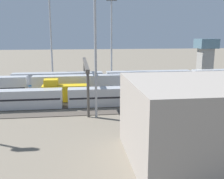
{
  "coord_description": "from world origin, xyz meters",
  "views": [
    {
      "loc": [
        6.57,
        58.59,
        15.03
      ],
      "look_at": [
        -1.02,
        0.34,
        2.5
      ],
      "focal_mm": 42.25,
      "sensor_mm": 36.0,
      "label": 1
    }
  ],
  "objects_px": {
    "control_tower": "(205,56)",
    "light_mast_2": "(111,30)",
    "light_mast_0": "(50,14)",
    "train_on_track_2": "(64,92)",
    "train_on_track_0": "(149,80)",
    "light_mast_3": "(95,28)",
    "train_on_track_1": "(81,85)",
    "train_on_track_3": "(65,98)",
    "signal_gantry": "(86,68)"
  },
  "relations": [
    {
      "from": "train_on_track_2",
      "to": "signal_gantry",
      "type": "height_order",
      "value": "signal_gantry"
    },
    {
      "from": "train_on_track_3",
      "to": "light_mast_2",
      "type": "xyz_separation_m",
      "value": [
        -12.02,
        -18.41,
        13.96
      ]
    },
    {
      "from": "train_on_track_1",
      "to": "light_mast_3",
      "type": "distance_m",
      "value": 22.15
    },
    {
      "from": "light_mast_3",
      "to": "train_on_track_1",
      "type": "bearing_deg",
      "value": -81.98
    },
    {
      "from": "train_on_track_3",
      "to": "train_on_track_1",
      "type": "distance_m",
      "value": 10.58
    },
    {
      "from": "train_on_track_1",
      "to": "light_mast_2",
      "type": "distance_m",
      "value": 17.99
    },
    {
      "from": "light_mast_2",
      "to": "light_mast_3",
      "type": "bearing_deg",
      "value": 76.68
    },
    {
      "from": "train_on_track_0",
      "to": "light_mast_0",
      "type": "relative_size",
      "value": 2.22
    },
    {
      "from": "train_on_track_2",
      "to": "light_mast_3",
      "type": "xyz_separation_m",
      "value": [
        -6.4,
        12.51,
        13.78
      ]
    },
    {
      "from": "train_on_track_3",
      "to": "light_mast_0",
      "type": "distance_m",
      "value": 26.32
    },
    {
      "from": "train_on_track_2",
      "to": "light_mast_2",
      "type": "relative_size",
      "value": 0.4
    },
    {
      "from": "light_mast_0",
      "to": "light_mast_2",
      "type": "relative_size",
      "value": 1.3
    },
    {
      "from": "train_on_track_1",
      "to": "light_mast_2",
      "type": "bearing_deg",
      "value": -135.64
    },
    {
      "from": "light_mast_2",
      "to": "light_mast_0",
      "type": "bearing_deg",
      "value": -1.2
    },
    {
      "from": "train_on_track_3",
      "to": "control_tower",
      "type": "xyz_separation_m",
      "value": [
        -43.67,
        -26.98,
        5.82
      ]
    },
    {
      "from": "train_on_track_3",
      "to": "light_mast_2",
      "type": "bearing_deg",
      "value": -123.14
    },
    {
      "from": "train_on_track_2",
      "to": "train_on_track_3",
      "type": "relative_size",
      "value": 0.1
    },
    {
      "from": "train_on_track_1",
      "to": "light_mast_0",
      "type": "relative_size",
      "value": 2.22
    },
    {
      "from": "light_mast_0",
      "to": "train_on_track_1",
      "type": "bearing_deg",
      "value": 130.53
    },
    {
      "from": "train_on_track_0",
      "to": "signal_gantry",
      "type": "xyz_separation_m",
      "value": [
        17.31,
        10.0,
        4.83
      ]
    },
    {
      "from": "light_mast_0",
      "to": "light_mast_3",
      "type": "xyz_separation_m",
      "value": [
        -9.95,
        26.26,
        -4.09
      ]
    },
    {
      "from": "light_mast_0",
      "to": "control_tower",
      "type": "distance_m",
      "value": 49.96
    },
    {
      "from": "light_mast_0",
      "to": "light_mast_3",
      "type": "bearing_deg",
      "value": 110.75
    },
    {
      "from": "train_on_track_2",
      "to": "control_tower",
      "type": "relative_size",
      "value": 0.75
    },
    {
      "from": "train_on_track_3",
      "to": "control_tower",
      "type": "relative_size",
      "value": 7.14
    },
    {
      "from": "train_on_track_3",
      "to": "light_mast_3",
      "type": "relative_size",
      "value": 3.88
    },
    {
      "from": "light_mast_2",
      "to": "train_on_track_1",
      "type": "bearing_deg",
      "value": 44.36
    },
    {
      "from": "train_on_track_2",
      "to": "train_on_track_0",
      "type": "height_order",
      "value": "same"
    },
    {
      "from": "train_on_track_2",
      "to": "light_mast_0",
      "type": "xyz_separation_m",
      "value": [
        3.55,
        -13.75,
        17.88
      ]
    },
    {
      "from": "control_tower",
      "to": "train_on_track_1",
      "type": "bearing_deg",
      "value": 22.87
    },
    {
      "from": "light_mast_0",
      "to": "control_tower",
      "type": "bearing_deg",
      "value": -170.23
    },
    {
      "from": "train_on_track_3",
      "to": "train_on_track_1",
      "type": "relative_size",
      "value": 1.34
    },
    {
      "from": "light_mast_0",
      "to": "signal_gantry",
      "type": "xyz_separation_m",
      "value": [
        -8.55,
        13.75,
        -12.61
      ]
    },
    {
      "from": "train_on_track_2",
      "to": "train_on_track_1",
      "type": "relative_size",
      "value": 0.14
    },
    {
      "from": "train_on_track_0",
      "to": "control_tower",
      "type": "bearing_deg",
      "value": -151.31
    },
    {
      "from": "light_mast_0",
      "to": "signal_gantry",
      "type": "distance_m",
      "value": 20.52
    },
    {
      "from": "train_on_track_1",
      "to": "light_mast_2",
      "type": "xyz_separation_m",
      "value": [
        -8.61,
        -8.41,
        13.37
      ]
    },
    {
      "from": "train_on_track_3",
      "to": "light_mast_0",
      "type": "bearing_deg",
      "value": -77.77
    },
    {
      "from": "train_on_track_0",
      "to": "light_mast_2",
      "type": "xyz_separation_m",
      "value": [
        9.77,
        -3.41,
        13.38
      ]
    },
    {
      "from": "train_on_track_0",
      "to": "light_mast_3",
      "type": "height_order",
      "value": "light_mast_3"
    },
    {
      "from": "train_on_track_0",
      "to": "light_mast_2",
      "type": "height_order",
      "value": "light_mast_2"
    },
    {
      "from": "light_mast_3",
      "to": "signal_gantry",
      "type": "bearing_deg",
      "value": -83.6
    },
    {
      "from": "train_on_track_0",
      "to": "light_mast_0",
      "type": "xyz_separation_m",
      "value": [
        25.86,
        -3.75,
        17.44
      ]
    },
    {
      "from": "light_mast_0",
      "to": "light_mast_2",
      "type": "height_order",
      "value": "light_mast_0"
    },
    {
      "from": "train_on_track_3",
      "to": "signal_gantry",
      "type": "bearing_deg",
      "value": -131.86
    },
    {
      "from": "light_mast_0",
      "to": "light_mast_2",
      "type": "bearing_deg",
      "value": 178.8
    },
    {
      "from": "train_on_track_3",
      "to": "light_mast_3",
      "type": "height_order",
      "value": "light_mast_3"
    },
    {
      "from": "train_on_track_1",
      "to": "signal_gantry",
      "type": "height_order",
      "value": "signal_gantry"
    },
    {
      "from": "control_tower",
      "to": "light_mast_2",
      "type": "bearing_deg",
      "value": 15.14
    },
    {
      "from": "train_on_track_0",
      "to": "control_tower",
      "type": "distance_m",
      "value": 25.49
    }
  ]
}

